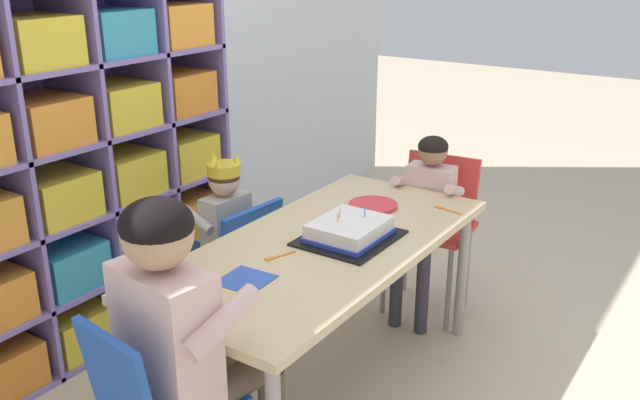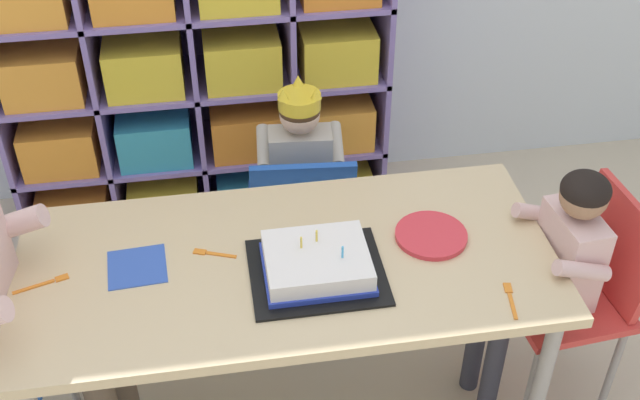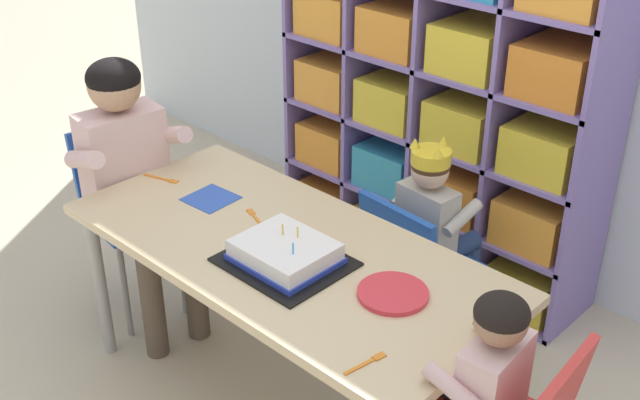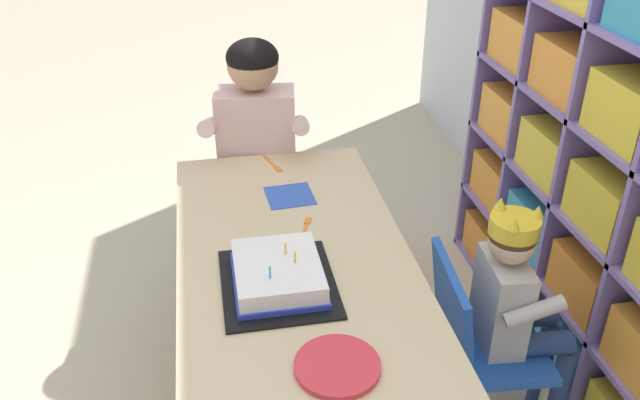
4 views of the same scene
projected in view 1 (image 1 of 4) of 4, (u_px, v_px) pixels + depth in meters
The scene contains 15 objects.
ground at pixel (323, 387), 2.75m from camera, with size 16.00×16.00×0.00m, color beige.
classroom_back_wall at pixel (70, 11), 2.96m from camera, with size 5.27×0.10×2.78m, color silver.
storage_cubby_shelf at pixel (85, 179), 2.89m from camera, with size 1.43×0.37×1.53m.
activity_table at pixel (324, 256), 2.55m from camera, with size 1.47×0.68×0.63m.
classroom_chair_blue at pixel (238, 257), 2.98m from camera, with size 0.40×0.34×0.64m.
child_with_crown at pixel (219, 223), 2.99m from camera, with size 0.31×0.31×0.84m.
adult_helper_seated at pixel (185, 328), 1.91m from camera, with size 0.45×0.43×1.06m.
classroom_chair_guest_side at pixel (433, 218), 3.24m from camera, with size 0.38×0.41×0.74m.
guest_at_table_side at pixel (426, 204), 3.11m from camera, with size 0.31×0.31×0.86m.
birthday_cake_on_tray at pixel (349, 231), 2.54m from camera, with size 0.36×0.31×0.11m.
paper_plate_stack at pixel (373, 205), 2.86m from camera, with size 0.20×0.20×0.01m, color #DB333D.
paper_napkin_square at pixel (246, 280), 2.23m from camera, with size 0.16×0.16×0.00m, color #3356B7.
fork_scattered_mid_table at pixel (446, 210), 2.83m from camera, with size 0.04×0.13×0.00m.
fork_beside_plate_stack at pixel (278, 256), 2.40m from camera, with size 0.12×0.06×0.00m.
fork_at_table_front_edge at pixel (201, 312), 2.03m from camera, with size 0.14×0.06×0.00m.
Camera 1 is at (-1.93, -1.29, 1.65)m, focal length 38.63 mm.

